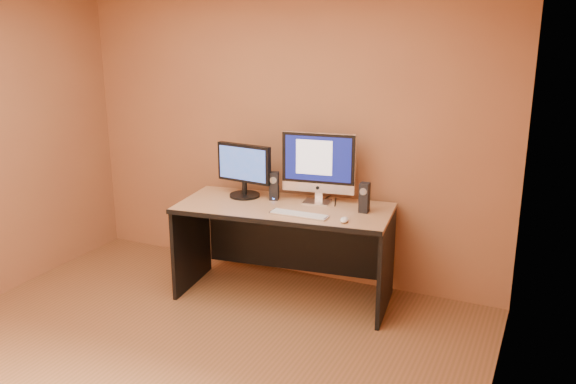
% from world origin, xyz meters
% --- Properties ---
extents(floor, '(4.00, 4.00, 0.00)m').
position_xyz_m(floor, '(0.00, 0.00, 0.00)').
color(floor, brown).
rests_on(floor, ground).
extents(walls, '(4.00, 4.00, 2.60)m').
position_xyz_m(walls, '(0.00, 0.00, 1.30)').
color(walls, '#925C3A').
rests_on(walls, ground).
extents(desk, '(1.82, 0.96, 0.80)m').
position_xyz_m(desk, '(0.23, 1.47, 0.40)').
color(desk, '#AF7C57').
rests_on(desk, ground).
extents(imac, '(0.64, 0.31, 0.60)m').
position_xyz_m(imac, '(0.44, 1.68, 1.10)').
color(imac, silver).
rests_on(imac, desk).
extents(second_monitor, '(0.54, 0.31, 0.46)m').
position_xyz_m(second_monitor, '(-0.19, 1.58, 1.03)').
color(second_monitor, black).
rests_on(second_monitor, desk).
extents(speaker_left, '(0.09, 0.10, 0.24)m').
position_xyz_m(speaker_left, '(0.08, 1.61, 0.92)').
color(speaker_left, black).
rests_on(speaker_left, desk).
extents(speaker_right, '(0.08, 0.08, 0.24)m').
position_xyz_m(speaker_right, '(0.87, 1.59, 0.92)').
color(speaker_right, black).
rests_on(speaker_right, desk).
extents(keyboard, '(0.47, 0.13, 0.02)m').
position_xyz_m(keyboard, '(0.44, 1.30, 0.81)').
color(keyboard, silver).
rests_on(keyboard, desk).
extents(mouse, '(0.08, 0.12, 0.04)m').
position_xyz_m(mouse, '(0.81, 1.30, 0.82)').
color(mouse, silver).
rests_on(mouse, desk).
extents(cable_a, '(0.08, 0.23, 0.01)m').
position_xyz_m(cable_a, '(0.57, 1.75, 0.81)').
color(cable_a, black).
rests_on(cable_a, desk).
extents(cable_b, '(0.03, 0.20, 0.01)m').
position_xyz_m(cable_b, '(0.46, 1.80, 0.81)').
color(cable_b, black).
rests_on(cable_b, desk).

